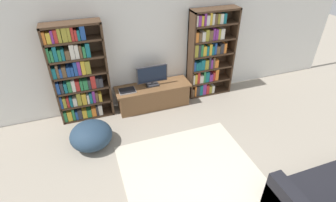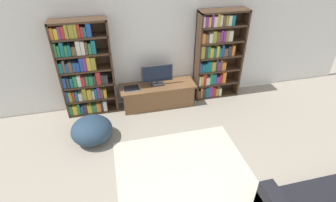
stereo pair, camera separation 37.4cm
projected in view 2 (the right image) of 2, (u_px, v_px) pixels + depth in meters
wall_back at (152, 39)px, 4.94m from camera, size 8.80×0.06×2.60m
bookshelf_left at (84, 70)px, 4.76m from camera, size 0.95×0.30×1.82m
bookshelf_right at (216, 56)px, 5.25m from camera, size 0.95×0.30×1.82m
tv_stand at (158, 95)px, 5.30m from camera, size 1.49×0.48×0.46m
television at (157, 75)px, 5.07m from camera, size 0.61×0.16×0.42m
laptop at (132, 89)px, 5.04m from camera, size 0.31×0.23×0.03m
area_rug at (184, 173)px, 3.92m from camera, size 1.99×1.77×0.02m
beanbag_ottoman at (92, 130)px, 4.43m from camera, size 0.69×0.69×0.42m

